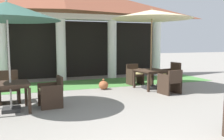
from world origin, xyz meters
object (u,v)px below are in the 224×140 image
object	(u,v)px
terracotta_urn	(103,85)
patio_chair_mid_right_north	(135,75)
patio_umbrella_near_foreground	(7,12)
patio_chair_near_foreground_north	(9,88)
patio_table_mid_right	(151,72)
patio_chair_near_foreground_east	(51,92)
patio_chair_mid_right_south	(170,82)
patio_umbrella_mid_right	(152,15)
patio_table_near_foreground	(10,87)
patio_chair_mid_right_east	(172,75)

from	to	relation	value
terracotta_urn	patio_chair_mid_right_north	bearing A→B (deg)	20.62
patio_umbrella_near_foreground	terracotta_urn	size ratio (longest dim) A/B	6.98
patio_umbrella_near_foreground	patio_chair_near_foreground_north	distance (m)	2.30
patio_table_mid_right	terracotta_urn	size ratio (longest dim) A/B	2.74
patio_chair_near_foreground_east	patio_chair_mid_right_south	distance (m)	3.93
patio_table_mid_right	terracotta_urn	xyz separation A→B (m)	(-1.70, 0.46, -0.46)
patio_umbrella_near_foreground	patio_umbrella_mid_right	xyz separation A→B (m)	(4.75, 1.46, 0.23)
patio_table_near_foreground	patio_chair_near_foreground_north	world-z (taller)	patio_chair_near_foreground_north
patio_chair_near_foreground_east	patio_chair_near_foreground_north	world-z (taller)	patio_chair_near_foreground_north
patio_chair_near_foreground_east	patio_table_mid_right	distance (m)	3.99
patio_chair_near_foreground_north	terracotta_urn	distance (m)	3.29
patio_chair_near_foreground_north	patio_table_mid_right	world-z (taller)	patio_chair_near_foreground_north
patio_table_mid_right	patio_chair_mid_right_east	bearing A→B (deg)	9.41
patio_umbrella_near_foreground	patio_chair_mid_right_north	world-z (taller)	patio_umbrella_near_foreground
patio_chair_mid_right_south	terracotta_urn	size ratio (longest dim) A/B	2.08
patio_chair_near_foreground_north	patio_chair_mid_right_south	distance (m)	5.05
patio_chair_near_foreground_east	terracotta_urn	size ratio (longest dim) A/B	2.09
patio_umbrella_mid_right	patio_chair_mid_right_north	xyz separation A→B (m)	(-0.17, 1.03, -2.31)
patio_chair_near_foreground_east	patio_chair_near_foreground_north	bearing A→B (deg)	44.80
patio_chair_mid_right_south	patio_umbrella_near_foreground	bearing A→B (deg)	175.55
patio_umbrella_mid_right	patio_chair_mid_right_north	distance (m)	2.53
patio_umbrella_mid_right	patio_chair_mid_right_north	world-z (taller)	patio_umbrella_mid_right
patio_table_near_foreground	patio_chair_mid_right_east	distance (m)	6.01
patio_umbrella_mid_right	patio_chair_mid_right_east	distance (m)	2.50
patio_chair_near_foreground_east	patio_chair_near_foreground_north	size ratio (longest dim) A/B	0.91
patio_chair_near_foreground_east	patio_chair_near_foreground_north	distance (m)	1.43
patio_chair_mid_right_north	patio_chair_mid_right_east	xyz separation A→B (m)	(1.21, -0.86, 0.04)
patio_umbrella_near_foreground	patio_table_mid_right	xyz separation A→B (m)	(4.75, 1.46, -1.85)
patio_chair_mid_right_south	patio_chair_mid_right_north	size ratio (longest dim) A/B	1.00
terracotta_urn	patio_table_near_foreground	bearing A→B (deg)	-147.80
patio_umbrella_near_foreground	patio_chair_mid_right_south	bearing A→B (deg)	4.96
patio_chair_near_foreground_east	patio_umbrella_mid_right	size ratio (longest dim) A/B	0.28
patio_umbrella_near_foreground	patio_chair_mid_right_east	xyz separation A→B (m)	(5.78, 1.63, -2.04)
terracotta_urn	patio_umbrella_mid_right	bearing A→B (deg)	-15.20
patio_umbrella_mid_right	terracotta_urn	bearing A→B (deg)	164.80
patio_umbrella_near_foreground	patio_chair_mid_right_north	size ratio (longest dim) A/B	3.36
patio_chair_mid_right_north	patio_chair_near_foreground_east	bearing A→B (deg)	24.42
patio_table_near_foreground	patio_chair_mid_right_south	distance (m)	4.94
patio_table_near_foreground	patio_chair_mid_right_south	bearing A→B (deg)	4.96
patio_chair_mid_right_north	patio_table_mid_right	bearing A→B (deg)	90.00
patio_chair_near_foreground_north	patio_umbrella_mid_right	bearing A→B (deg)	179.76
patio_table_near_foreground	patio_chair_near_foreground_east	world-z (taller)	patio_chair_near_foreground_east
patio_chair_mid_right_south	patio_chair_mid_right_east	size ratio (longest dim) A/B	0.88
patio_umbrella_near_foreground	patio_umbrella_mid_right	world-z (taller)	patio_umbrella_mid_right
patio_table_mid_right	patio_chair_mid_right_south	xyz separation A→B (m)	(0.17, -1.03, -0.21)
patio_umbrella_near_foreground	patio_table_mid_right	world-z (taller)	patio_umbrella_near_foreground
patio_chair_mid_right_south	terracotta_urn	xyz separation A→B (m)	(-1.87, 1.49, -0.25)
patio_chair_mid_right_south	terracotta_urn	world-z (taller)	patio_chair_mid_right_south
terracotta_urn	patio_table_mid_right	bearing A→B (deg)	-15.20
patio_umbrella_near_foreground	patio_chair_near_foreground_north	world-z (taller)	patio_umbrella_near_foreground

